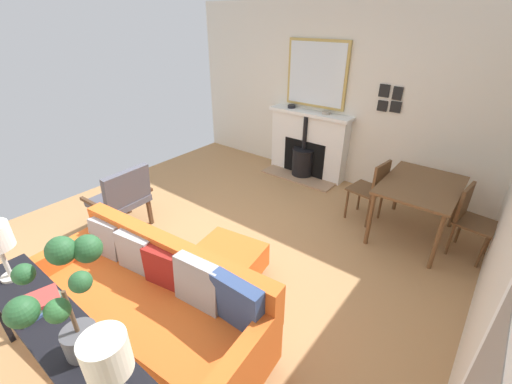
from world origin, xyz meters
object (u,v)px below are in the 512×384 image
object	(u,v)px
ottoman	(229,259)
book_stack	(37,304)
table_lamp_far_end	(107,357)
potted_plant	(65,295)
sofa	(155,302)
dining_chair_by_back_wall	(470,216)
armchair_accent	(122,196)
dining_table	(420,190)
fireplace	(307,147)
mantel_bowl_near	(292,106)
mantel_bowl_far	(326,113)
dining_chair_near_fireplace	(373,187)
console_table	(60,336)

from	to	relation	value
ottoman	book_stack	bearing A→B (deg)	-8.41
table_lamp_far_end	potted_plant	bearing A→B (deg)	-94.34
sofa	dining_chair_by_back_wall	world-z (taller)	sofa
armchair_accent	book_stack	bearing A→B (deg)	43.80
armchair_accent	dining_table	size ratio (longest dim) A/B	0.77
ottoman	book_stack	distance (m)	1.72
table_lamp_far_end	fireplace	bearing A→B (deg)	-161.57
book_stack	ottoman	bearing A→B (deg)	171.59
mantel_bowl_near	mantel_bowl_far	bearing A→B (deg)	90.00
armchair_accent	dining_chair_near_fireplace	bearing A→B (deg)	131.95
armchair_accent	book_stack	size ratio (longest dim) A/B	2.79
mantel_bowl_near	dining_chair_near_fireplace	bearing A→B (deg)	65.67
mantel_bowl_far	dining_chair_near_fireplace	world-z (taller)	mantel_bowl_far
fireplace	mantel_bowl_far	xyz separation A→B (m)	(-0.03, 0.27, 0.63)
fireplace	dining_chair_by_back_wall	bearing A→B (deg)	73.32
dining_table	armchair_accent	bearing A→B (deg)	-53.78
mantel_bowl_far	sofa	bearing A→B (deg)	7.00
potted_plant	fireplace	bearing A→B (deg)	-166.77
mantel_bowl_far	table_lamp_far_end	distance (m)	4.54
table_lamp_far_end	sofa	bearing A→B (deg)	-133.53
table_lamp_far_end	console_table	bearing A→B (deg)	-90.00
dining_chair_near_fireplace	potted_plant	bearing A→B (deg)	-6.79
dining_table	table_lamp_far_end	bearing A→B (deg)	-8.54
fireplace	dining_chair_near_fireplace	xyz separation A→B (m)	(0.78, 1.44, 0.03)
mantel_bowl_near	dining_chair_by_back_wall	distance (m)	3.08
mantel_bowl_near	potted_plant	bearing A→B (deg)	17.63
table_lamp_far_end	dining_table	size ratio (longest dim) A/B	0.41
fireplace	table_lamp_far_end	bearing A→B (deg)	18.43
ottoman	table_lamp_far_end	bearing A→B (deg)	24.74
fireplace	dining_table	world-z (taller)	fireplace
sofa	dining_table	bearing A→B (deg)	156.38
console_table	dining_chair_by_back_wall	size ratio (longest dim) A/B	2.34
dining_chair_near_fireplace	dining_chair_by_back_wall	world-z (taller)	dining_chair_near_fireplace
ottoman	dining_table	bearing A→B (deg)	146.89
sofa	dining_chair_near_fireplace	bearing A→B (deg)	166.09
mantel_bowl_near	potted_plant	world-z (taller)	potted_plant
sofa	book_stack	xyz separation A→B (m)	(0.69, -0.26, 0.39)
potted_plant	console_table	bearing A→B (deg)	-83.57
potted_plant	dining_table	world-z (taller)	potted_plant
ottoman	armchair_accent	world-z (taller)	armchair_accent
dining_chair_near_fireplace	dining_chair_by_back_wall	size ratio (longest dim) A/B	1.04
fireplace	book_stack	distance (m)	4.38
table_lamp_far_end	book_stack	bearing A→B (deg)	-90.10
book_stack	dining_chair_near_fireplace	bearing A→B (deg)	164.79
book_stack	dining_chair_near_fireplace	xyz separation A→B (m)	(-3.57, 0.97, -0.25)
sofa	dining_chair_near_fireplace	xyz separation A→B (m)	(-2.88, 0.71, 0.13)
mantel_bowl_near	table_lamp_far_end	xyz separation A→B (m)	(4.39, 1.82, -0.05)
table_lamp_far_end	dining_table	world-z (taller)	table_lamp_far_end
ottoman	dining_chair_near_fireplace	world-z (taller)	dining_chair_near_fireplace
mantel_bowl_near	console_table	size ratio (longest dim) A/B	0.07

